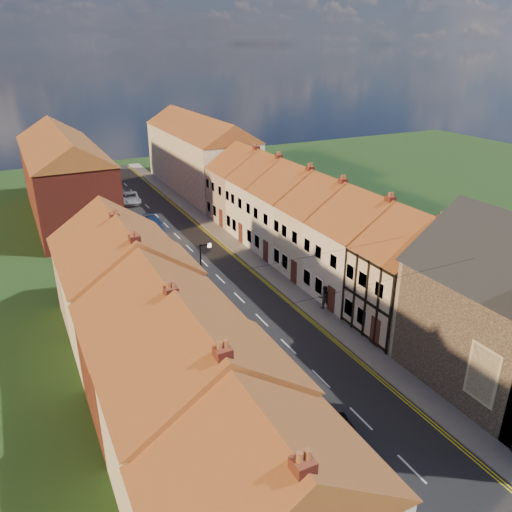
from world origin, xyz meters
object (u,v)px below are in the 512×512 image
(pedestrian_right, at_px, (324,297))
(pedestrian_left, at_px, (353,483))
(car_far, at_px, (154,224))
(car_near, at_px, (347,440))
(car_mid, at_px, (172,254))
(car_distant, at_px, (130,198))
(lamppost, at_px, (203,277))

(pedestrian_right, bearing_deg, pedestrian_left, 73.95)
(car_far, bearing_deg, pedestrian_right, -68.88)
(pedestrian_left, bearing_deg, car_far, 85.53)
(car_near, distance_m, pedestrian_right, 14.78)
(car_mid, distance_m, car_distant, 20.62)
(car_far, bearing_deg, car_mid, -89.85)
(car_near, xyz_separation_m, pedestrian_right, (7.21, 12.89, 0.42))
(car_near, distance_m, pedestrian_left, 3.04)
(car_near, height_order, pedestrian_left, pedestrian_left)
(pedestrian_left, bearing_deg, car_near, 56.68)
(pedestrian_left, relative_size, pedestrian_right, 0.94)
(pedestrian_right, bearing_deg, car_distant, -65.76)
(car_near, bearing_deg, pedestrian_left, -107.09)
(car_distant, relative_size, pedestrian_left, 2.79)
(lamppost, height_order, car_near, lamppost)
(lamppost, xyz_separation_m, car_far, (2.15, 21.12, -2.88))
(car_near, bearing_deg, lamppost, 110.99)
(car_near, bearing_deg, car_distant, 104.00)
(car_far, xyz_separation_m, car_distant, (0.16, 11.41, 0.02))
(pedestrian_left, height_order, pedestrian_right, pedestrian_right)
(car_distant, xyz_separation_m, pedestrian_left, (-2.20, -50.61, 0.32))
(car_near, height_order, pedestrian_right, pedestrian_right)
(car_distant, xyz_separation_m, pedestrian_right, (6.60, -35.16, 0.37))
(lamppost, distance_m, car_mid, 12.35)
(lamppost, distance_m, car_far, 21.42)
(car_far, bearing_deg, pedestrian_left, -87.75)
(car_near, distance_m, car_distant, 48.05)
(lamppost, distance_m, pedestrian_right, 9.62)
(lamppost, bearing_deg, pedestrian_left, -89.65)
(car_distant, bearing_deg, car_mid, -86.84)
(car_mid, bearing_deg, car_near, -80.53)
(car_far, bearing_deg, car_distant, 94.40)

